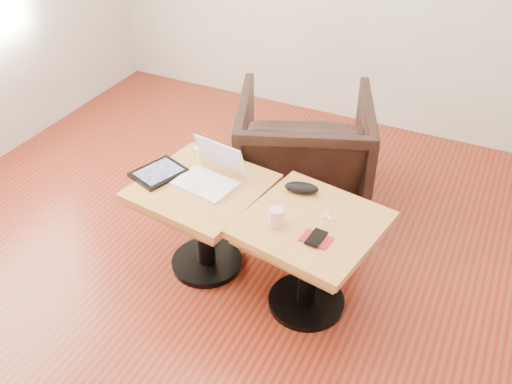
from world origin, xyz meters
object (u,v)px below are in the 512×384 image
at_px(side_table_right, 311,244).
at_px(armchair, 303,152).
at_px(striped_cup, 276,217).
at_px(side_table_left, 203,206).
at_px(laptop, 210,174).

bearing_deg(side_table_right, armchair, 124.16).
bearing_deg(striped_cup, side_table_left, 164.56).
height_order(side_table_left, armchair, armchair).
xyz_separation_m(side_table_left, striped_cup, (0.48, -0.13, 0.19)).
relative_size(side_table_right, armchair, 0.87).
bearing_deg(striped_cup, laptop, 158.37).
height_order(side_table_left, side_table_right, same).
distance_m(side_table_right, striped_cup, 0.25).
xyz_separation_m(side_table_right, striped_cup, (-0.14, -0.10, 0.19)).
bearing_deg(striped_cup, armchair, 103.87).
height_order(side_table_right, striped_cup, striped_cup).
bearing_deg(side_table_right, striped_cup, -135.20).
distance_m(side_table_right, laptop, 0.63).
bearing_deg(laptop, armchair, 83.06).
distance_m(striped_cup, armchair, 1.00).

